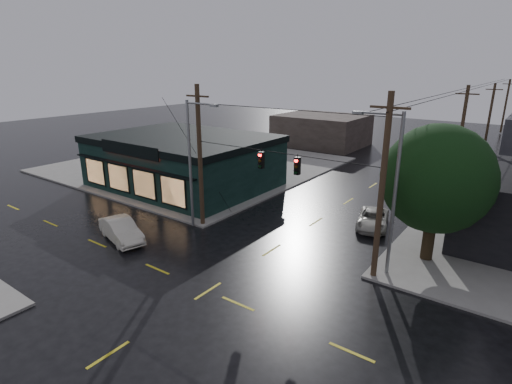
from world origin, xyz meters
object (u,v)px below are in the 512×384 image
Objects in this scene: corner_tree at (437,179)px; suv_silver at (373,219)px; utility_pole_nw at (203,225)px; utility_pole_ne at (373,277)px; sedan_cream at (121,230)px.

corner_tree is 7.15m from suv_silver.
utility_pole_ne is (13.00, 0.00, 0.00)m from utility_pole_nw.
utility_pole_nw is 2.23× the size of sedan_cream.
utility_pole_nw is 1.00× the size of utility_pole_ne.
utility_pole_ne is at bearing -115.41° from corner_tree.
utility_pole_nw is at bearing 180.00° from utility_pole_ne.
corner_tree is 1.82× the size of suv_silver.
corner_tree reaches higher than suv_silver.
corner_tree is 16.17m from utility_pole_nw.
sedan_cream reaches higher than suv_silver.
suv_silver is at bearing 34.42° from utility_pole_nw.
utility_pole_nw is 13.00m from utility_pole_ne.
corner_tree is at bearing 64.59° from utility_pole_ne.
suv_silver is at bearing 144.95° from corner_tree.
utility_pole_ne is at bearing -84.67° from suv_silver.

